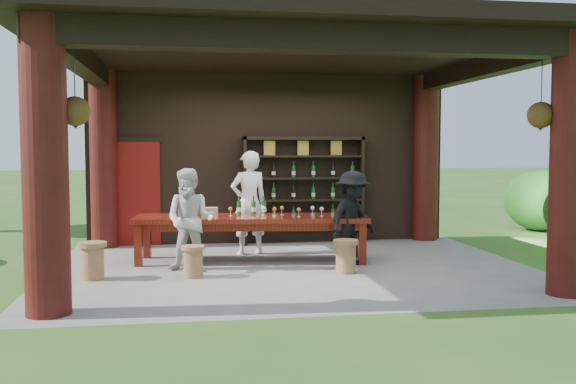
{
  "coord_description": "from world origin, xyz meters",
  "views": [
    {
      "loc": [
        -1.59,
        -9.8,
        1.87
      ],
      "look_at": [
        0.0,
        0.4,
        1.15
      ],
      "focal_mm": 40.0,
      "sensor_mm": 36.0,
      "label": 1
    }
  ],
  "objects": [
    {
      "name": "ground",
      "position": [
        0.0,
        0.0,
        0.0
      ],
      "size": [
        90.0,
        90.0,
        0.0
      ],
      "primitive_type": "plane",
      "color": "#2D5119",
      "rests_on": "ground"
    },
    {
      "name": "stool_far_left",
      "position": [
        -2.94,
        -0.49,
        0.28
      ],
      "size": [
        0.4,
        0.4,
        0.53
      ],
      "rotation": [
        0.0,
        0.0,
        0.06
      ],
      "color": "brown",
      "rests_on": "ground"
    },
    {
      "name": "napkin_basket",
      "position": [
        -1.25,
        0.69,
        0.82
      ],
      "size": [
        0.28,
        0.21,
        0.14
      ],
      "primitive_type": "cube",
      "rotation": [
        0.0,
        0.0,
        -0.12
      ],
      "color": "#BF6672",
      "rests_on": "tasting_table"
    },
    {
      "name": "guest_man",
      "position": [
        0.98,
        0.02,
        0.75
      ],
      "size": [
        1.11,
        1.02,
        1.5
      ],
      "primitive_type": "imported",
      "rotation": [
        0.0,
        0.0,
        0.64
      ],
      "color": "black",
      "rests_on": "ground"
    },
    {
      "name": "shrubs",
      "position": [
        0.7,
        0.2,
        0.56
      ],
      "size": [
        14.76,
        8.74,
        1.36
      ],
      "color": "#194C14",
      "rests_on": "ground"
    },
    {
      "name": "trees",
      "position": [
        3.89,
        1.77,
        3.37
      ],
      "size": [
        20.42,
        11.08,
        4.8
      ],
      "color": "#3F2819",
      "rests_on": "ground"
    },
    {
      "name": "wine_shelf",
      "position": [
        0.62,
        2.45,
        1.04
      ],
      "size": [
        2.36,
        0.36,
        2.08
      ],
      "color": "black",
      "rests_on": "ground"
    },
    {
      "name": "tasting_table",
      "position": [
        -0.57,
        0.6,
        0.64
      ],
      "size": [
        3.86,
        1.4,
        0.75
      ],
      "rotation": [
        0.0,
        0.0,
        -0.12
      ],
      "color": "#58170C",
      "rests_on": "ground"
    },
    {
      "name": "stool_near_left",
      "position": [
        -1.53,
        -0.56,
        0.24
      ],
      "size": [
        0.35,
        0.35,
        0.46
      ],
      "rotation": [
        0.0,
        0.0,
        0.24
      ],
      "color": "brown",
      "rests_on": "ground"
    },
    {
      "name": "pavilion",
      "position": [
        -0.01,
        0.43,
        2.13
      ],
      "size": [
        7.5,
        6.0,
        3.6
      ],
      "color": "slate",
      "rests_on": "ground"
    },
    {
      "name": "stool_near_right",
      "position": [
        0.72,
        -0.58,
        0.26
      ],
      "size": [
        0.38,
        0.38,
        0.5
      ],
      "rotation": [
        0.0,
        0.0,
        0.2
      ],
      "color": "brown",
      "rests_on": "ground"
    },
    {
      "name": "host",
      "position": [
        -0.54,
        1.35,
        0.9
      ],
      "size": [
        0.74,
        0.58,
        1.81
      ],
      "primitive_type": "imported",
      "rotation": [
        0.0,
        0.0,
        3.39
      ],
      "color": "white",
      "rests_on": "ground"
    },
    {
      "name": "table_bottles",
      "position": [
        -0.54,
        0.86,
        0.9
      ],
      "size": [
        0.49,
        0.15,
        0.31
      ],
      "color": "#194C1E",
      "rests_on": "tasting_table"
    },
    {
      "name": "table_glasses",
      "position": [
        -0.05,
        0.57,
        0.82
      ],
      "size": [
        1.54,
        0.41,
        0.15
      ],
      "color": "silver",
      "rests_on": "tasting_table"
    },
    {
      "name": "guest_woman",
      "position": [
        -1.57,
        -0.11,
        0.78
      ],
      "size": [
        0.9,
        0.79,
        1.56
      ],
      "primitive_type": "imported",
      "rotation": [
        0.0,
        0.0,
        -0.32
      ],
      "color": "beige",
      "rests_on": "ground"
    }
  ]
}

